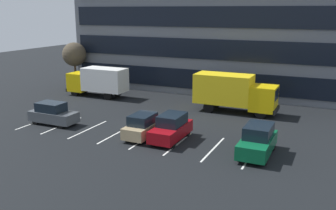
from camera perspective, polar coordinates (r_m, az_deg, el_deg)
The scene contains 10 objects.
ground_plane at distance 34.42m, azimuth -1.98°, elevation -2.57°, with size 120.00×120.00×0.00m, color black.
office_building at distance 49.71m, azimuth 7.47°, elevation 10.94°, with size 35.19×12.76×14.40m.
lot_markings at distance 30.75m, azimuth -5.67°, elevation -4.70°, with size 19.74×5.40×0.01m.
box_truck_yellow at distance 44.84m, azimuth -10.55°, elevation 3.69°, with size 7.39×2.45×3.43m.
box_truck_yellow_all at distance 37.67m, azimuth 9.92°, elevation 2.03°, with size 8.15×2.70×3.78m.
suv_charcoal at distance 35.03m, azimuth -17.05°, elevation -1.28°, with size 4.37×1.85×1.97m.
suv_tan at distance 30.17m, azimuth -3.71°, elevation -3.17°, with size 1.82×4.29×1.94m.
suv_maroon at distance 29.40m, azimuth 0.48°, elevation -3.49°, with size 1.93×4.56×2.06m.
suv_forest at distance 27.21m, azimuth 13.43°, elevation -5.28°, with size 2.01×4.75×2.15m.
bare_tree at distance 51.22m, azimuth -14.02°, elevation 7.44°, with size 3.12×3.12×5.84m.
Camera 1 is at (14.89, -29.39, 9.94)m, focal length 40.22 mm.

